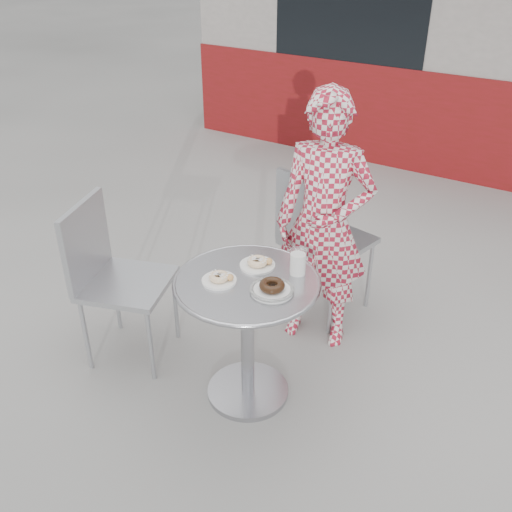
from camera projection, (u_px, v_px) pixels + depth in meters
The scene contains 9 objects.
ground at pixel (254, 397), 3.08m from camera, with size 60.00×60.00×0.00m, color #A19E99.
bistro_table at pixel (247, 311), 2.83m from camera, with size 0.72×0.72×0.73m.
chair_far at pixel (325, 268), 3.64m from camera, with size 0.55×0.56×0.98m.
chair_left at pixel (129, 311), 3.26m from camera, with size 0.58×0.57×0.95m.
seated_person at pixel (324, 224), 3.18m from camera, with size 0.55×0.36×1.51m, color maroon.
plate_far at pixel (258, 263), 2.84m from camera, with size 0.18×0.18×0.05m.
plate_near at pixel (220, 278), 2.72m from camera, with size 0.17×0.17×0.04m.
plate_checker at pixel (272, 288), 2.65m from camera, with size 0.21×0.21×0.05m.
milk_cup at pixel (298, 263), 2.76m from camera, with size 0.08×0.08×0.13m.
Camera 1 is at (1.22, -1.91, 2.22)m, focal length 40.00 mm.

